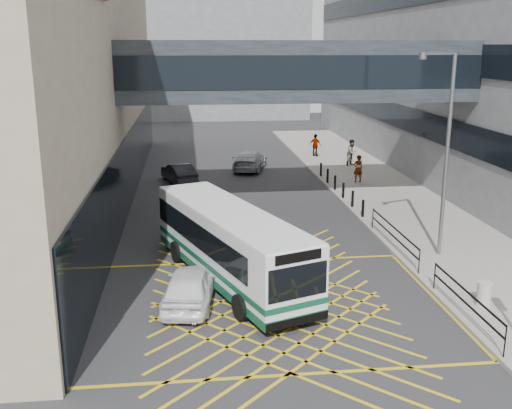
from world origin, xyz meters
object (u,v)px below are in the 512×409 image
object	(u,v)px
litter_bin	(484,294)
pedestrian_b	(352,153)
car_white	(190,285)
bus	(229,243)
pedestrian_c	(315,145)
street_lamp	(444,144)
car_dark	(179,173)
car_silver	(250,160)
pedestrian_a	(358,169)

from	to	relation	value
litter_bin	pedestrian_b	distance (m)	24.65
car_white	litter_bin	distance (m)	10.08
bus	pedestrian_c	size ratio (longest dim) A/B	5.80
bus	street_lamp	distance (m)	9.61
street_lamp	car_white	bearing A→B (deg)	177.62
pedestrian_b	pedestrian_c	distance (m)	4.39
car_dark	pedestrian_b	world-z (taller)	pedestrian_b
car_silver	street_lamp	xyz separation A→B (m)	(5.90, -19.46, 4.18)
car_dark	street_lamp	size ratio (longest dim) A/B	0.50
bus	pedestrian_b	distance (m)	23.38
bus	pedestrian_a	world-z (taller)	bus
car_silver	pedestrian_c	distance (m)	6.92
litter_bin	pedestrian_c	distance (m)	28.52
bus	car_silver	world-z (taller)	bus
litter_bin	pedestrian_c	size ratio (longest dim) A/B	0.48
pedestrian_c	pedestrian_b	bearing A→B (deg)	156.52
car_silver	pedestrian_b	bearing A→B (deg)	-164.73
bus	pedestrian_a	size ratio (longest dim) A/B	5.78
street_lamp	pedestrian_a	size ratio (longest dim) A/B	4.75
bus	pedestrian_b	bearing A→B (deg)	42.62
car_white	pedestrian_b	xyz separation A→B (m)	(12.05, 22.96, 0.41)
car_silver	street_lamp	distance (m)	20.76
bus	litter_bin	world-z (taller)	bus
street_lamp	pedestrian_b	distance (m)	19.90
car_silver	pedestrian_b	distance (m)	7.58
car_silver	street_lamp	bearing A→B (deg)	122.14
car_dark	litter_bin	world-z (taller)	car_dark
car_white	street_lamp	distance (m)	11.75
street_lamp	car_dark	bearing A→B (deg)	103.86
bus	car_white	xyz separation A→B (m)	(-1.52, -2.08, -0.80)
car_dark	pedestrian_b	xyz separation A→B (m)	(12.63, 3.71, 0.46)
street_lamp	pedestrian_a	distance (m)	14.51
car_white	car_dark	bearing A→B (deg)	-79.63
pedestrian_b	car_silver	bearing A→B (deg)	145.41
car_silver	pedestrian_c	world-z (taller)	pedestrian_c
pedestrian_b	pedestrian_c	size ratio (longest dim) A/B	1.08
pedestrian_a	pedestrian_c	world-z (taller)	pedestrian_a
bus	street_lamp	xyz separation A→B (m)	(8.87, 1.42, 3.42)
car_dark	pedestrian_c	bearing A→B (deg)	-162.98
car_silver	pedestrian_b	xyz separation A→B (m)	(7.57, 0.00, 0.37)
bus	pedestrian_b	world-z (taller)	bus
pedestrian_a	pedestrian_c	xyz separation A→B (m)	(-0.80, 9.45, -0.00)
car_white	pedestrian_a	distance (m)	20.62
litter_bin	pedestrian_a	size ratio (longest dim) A/B	0.48
car_dark	pedestrian_c	distance (m)	13.20
bus	pedestrian_c	xyz separation A→B (m)	(8.63, 24.83, -0.47)
bus	pedestrian_a	xyz separation A→B (m)	(9.43, 15.38, -0.46)
pedestrian_a	pedestrian_b	bearing A→B (deg)	-112.26
car_white	street_lamp	bearing A→B (deg)	-152.74
street_lamp	litter_bin	world-z (taller)	street_lamp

